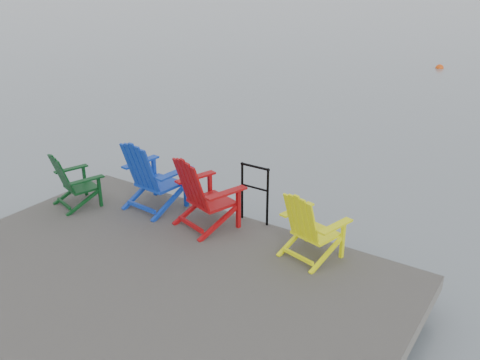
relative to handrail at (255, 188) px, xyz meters
The scene contains 8 objects.
ground 2.67m from the handrail, 95.83° to the right, with size 400.00×400.00×0.00m, color slate.
dock 2.56m from the handrail, 95.83° to the right, with size 6.00×5.00×1.40m.
handrail is the anchor object (origin of this frame).
chair_green 2.90m from the handrail, 157.34° to the right, with size 0.84×0.79×0.89m.
chair_blue 1.65m from the handrail, 162.37° to the right, with size 0.95×0.89×1.14m.
chair_red 0.75m from the handrail, 134.26° to the right, with size 1.03×0.98×1.10m.
chair_yellow 1.23m from the handrail, 22.48° to the right, with size 0.87×0.83×0.95m.
buoy_b 17.61m from the handrail, 94.91° to the left, with size 0.35×0.35×0.35m, color #ED4D0D.
Camera 1 is at (3.85, -3.34, 4.02)m, focal length 38.00 mm.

